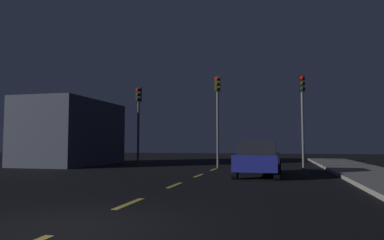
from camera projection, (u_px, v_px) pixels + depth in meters
The scene contains 10 objects.
ground_plane at pixel (179, 183), 12.64m from camera, with size 80.00×80.00×0.00m, color black.
lane_stripe_second at pixel (129, 203), 8.37m from camera, with size 0.16×1.60×0.01m, color #EACC4C.
lane_stripe_third at pixel (175, 185), 12.05m from camera, with size 0.16×1.60×0.01m, color #EACC4C.
lane_stripe_fourth at pixel (199, 175), 15.74m from camera, with size 0.16×1.60×0.01m, color #EACC4C.
lane_stripe_fifth at pixel (214, 169), 19.42m from camera, with size 0.16×1.60×0.01m, color #EACC4C.
traffic_signal_left at pixel (138, 111), 22.00m from camera, with size 0.32×0.38×4.96m.
traffic_signal_center at pixel (217, 104), 20.83m from camera, with size 0.32×0.38×5.42m.
traffic_signal_right at pixel (302, 104), 19.68m from camera, with size 0.32×0.38×5.27m.
car_stopped_ahead at pixel (259, 158), 15.54m from camera, with size 1.96×4.54×1.53m.
storefront_left at pixel (72, 133), 23.91m from camera, with size 4.33×7.52×4.32m, color #333847.
Camera 1 is at (3.47, -5.29, 1.43)m, focal length 32.82 mm.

